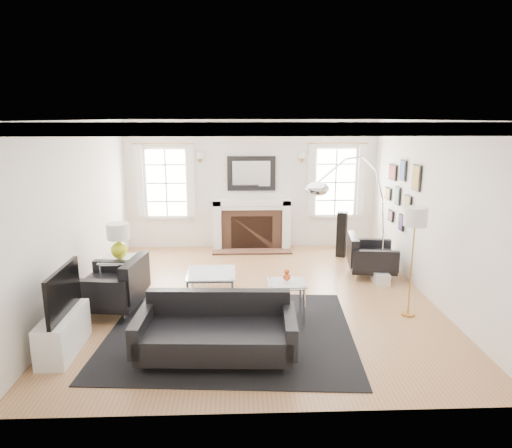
{
  "coord_description": "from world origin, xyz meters",
  "views": [
    {
      "loc": [
        -0.27,
        -6.94,
        2.84
      ],
      "look_at": [
        0.0,
        0.3,
        1.14
      ],
      "focal_mm": 32.0,
      "sensor_mm": 36.0,
      "label": 1
    }
  ],
  "objects_px": {
    "fireplace": "(252,225)",
    "arc_floor_lamp": "(353,220)",
    "coffee_table": "(211,274)",
    "armchair_right": "(369,257)",
    "armchair_left": "(115,287)",
    "sofa": "(217,331)",
    "gourd_lamp": "(118,238)"
  },
  "relations": [
    {
      "from": "sofa",
      "to": "armchair_right",
      "type": "xyz_separation_m",
      "value": [
        2.65,
        2.86,
        0.01
      ]
    },
    {
      "from": "coffee_table",
      "to": "gourd_lamp",
      "type": "xyz_separation_m",
      "value": [
        -1.46,
        -0.06,
        0.64
      ]
    },
    {
      "from": "coffee_table",
      "to": "gourd_lamp",
      "type": "distance_m",
      "value": 1.59
    },
    {
      "from": "armchair_left",
      "to": "armchair_right",
      "type": "xyz_separation_m",
      "value": [
        4.22,
        1.45,
        -0.04
      ]
    },
    {
      "from": "armchair_right",
      "to": "gourd_lamp",
      "type": "xyz_separation_m",
      "value": [
        -4.29,
        -0.81,
        0.62
      ]
    },
    {
      "from": "armchair_left",
      "to": "armchair_right",
      "type": "relative_size",
      "value": 1.11
    },
    {
      "from": "armchair_left",
      "to": "sofa",
      "type": "bearing_deg",
      "value": -41.77
    },
    {
      "from": "armchair_right",
      "to": "gourd_lamp",
      "type": "relative_size",
      "value": 1.77
    },
    {
      "from": "fireplace",
      "to": "gourd_lamp",
      "type": "height_order",
      "value": "gourd_lamp"
    },
    {
      "from": "armchair_left",
      "to": "arc_floor_lamp",
      "type": "xyz_separation_m",
      "value": [
        3.64,
        0.45,
        0.89
      ]
    },
    {
      "from": "sofa",
      "to": "gourd_lamp",
      "type": "bearing_deg",
      "value": 128.72
    },
    {
      "from": "fireplace",
      "to": "coffee_table",
      "type": "bearing_deg",
      "value": -106.09
    },
    {
      "from": "fireplace",
      "to": "armchair_right",
      "type": "relative_size",
      "value": 1.68
    },
    {
      "from": "gourd_lamp",
      "to": "armchair_right",
      "type": "bearing_deg",
      "value": 10.68
    },
    {
      "from": "sofa",
      "to": "arc_floor_lamp",
      "type": "distance_m",
      "value": 2.93
    },
    {
      "from": "gourd_lamp",
      "to": "coffee_table",
      "type": "bearing_deg",
      "value": 2.27
    },
    {
      "from": "sofa",
      "to": "gourd_lamp",
      "type": "distance_m",
      "value": 2.7
    },
    {
      "from": "fireplace",
      "to": "arc_floor_lamp",
      "type": "distance_m",
      "value": 3.29
    },
    {
      "from": "sofa",
      "to": "armchair_right",
      "type": "height_order",
      "value": "sofa"
    },
    {
      "from": "fireplace",
      "to": "coffee_table",
      "type": "height_order",
      "value": "fireplace"
    },
    {
      "from": "fireplace",
      "to": "armchair_right",
      "type": "bearing_deg",
      "value": -41.13
    },
    {
      "from": "fireplace",
      "to": "gourd_lamp",
      "type": "xyz_separation_m",
      "value": [
        -2.2,
        -2.64,
        0.42
      ]
    },
    {
      "from": "arc_floor_lamp",
      "to": "fireplace",
      "type": "bearing_deg",
      "value": 118.11
    },
    {
      "from": "fireplace",
      "to": "arc_floor_lamp",
      "type": "xyz_separation_m",
      "value": [
        1.51,
        -2.83,
        0.73
      ]
    },
    {
      "from": "armchair_left",
      "to": "arc_floor_lamp",
      "type": "height_order",
      "value": "arc_floor_lamp"
    },
    {
      "from": "sofa",
      "to": "armchair_left",
      "type": "xyz_separation_m",
      "value": [
        -1.58,
        1.41,
        0.04
      ]
    },
    {
      "from": "fireplace",
      "to": "armchair_right",
      "type": "xyz_separation_m",
      "value": [
        2.09,
        -1.83,
        -0.2
      ]
    },
    {
      "from": "sofa",
      "to": "gourd_lamp",
      "type": "xyz_separation_m",
      "value": [
        -1.64,
        2.05,
        0.63
      ]
    },
    {
      "from": "armchair_right",
      "to": "arc_floor_lamp",
      "type": "height_order",
      "value": "arc_floor_lamp"
    },
    {
      "from": "armchair_right",
      "to": "armchair_left",
      "type": "bearing_deg",
      "value": -161.02
    },
    {
      "from": "sofa",
      "to": "arc_floor_lamp",
      "type": "bearing_deg",
      "value": 41.88
    },
    {
      "from": "coffee_table",
      "to": "arc_floor_lamp",
      "type": "bearing_deg",
      "value": -6.39
    }
  ]
}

